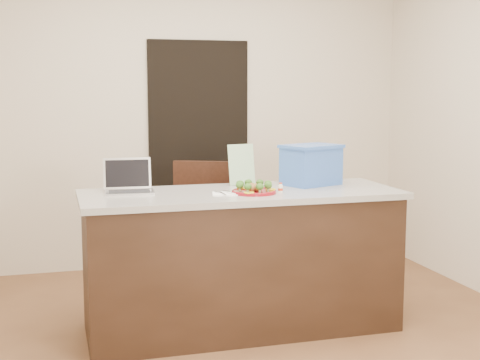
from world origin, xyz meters
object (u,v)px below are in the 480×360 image
object	(u,v)px
napkin	(225,194)
laptop	(128,183)
island	(241,260)
yogurt_bottle	(281,188)
chair	(206,221)
plate	(254,192)
blue_box	(311,165)

from	to	relation	value
napkin	laptop	world-z (taller)	laptop
island	yogurt_bottle	xyz separation A→B (m)	(0.23, -0.12, 0.48)
island	laptop	xyz separation A→B (m)	(-0.71, 0.16, 0.52)
napkin	chair	distance (m)	0.91
plate	laptop	size ratio (longest dim) A/B	0.89
laptop	chair	world-z (taller)	laptop
island	yogurt_bottle	world-z (taller)	yogurt_bottle
island	chair	world-z (taller)	chair
napkin	yogurt_bottle	bearing A→B (deg)	-4.45
napkin	laptop	size ratio (longest dim) A/B	0.48
yogurt_bottle	plate	bearing A→B (deg)	175.24
island	yogurt_bottle	size ratio (longest dim) A/B	32.30
plate	yogurt_bottle	xyz separation A→B (m)	(0.17, -0.01, 0.02)
napkin	blue_box	distance (m)	0.73
island	yogurt_bottle	distance (m)	0.55
island	laptop	distance (m)	0.89
napkin	chair	xyz separation A→B (m)	(0.07, 0.84, -0.34)
napkin	chair	bearing A→B (deg)	85.17
plate	napkin	bearing A→B (deg)	175.83
plate	chair	distance (m)	0.93
yogurt_bottle	laptop	world-z (taller)	laptop
laptop	yogurt_bottle	bearing A→B (deg)	-12.19
yogurt_bottle	chair	world-z (taller)	chair
plate	chair	bearing A→B (deg)	97.79
plate	napkin	world-z (taller)	plate
plate	yogurt_bottle	distance (m)	0.17
plate	blue_box	bearing A→B (deg)	27.62
plate	laptop	distance (m)	0.81
island	yogurt_bottle	bearing A→B (deg)	-27.66
napkin	laptop	distance (m)	0.63
chair	napkin	bearing A→B (deg)	-70.07
laptop	plate	bearing A→B (deg)	-14.73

